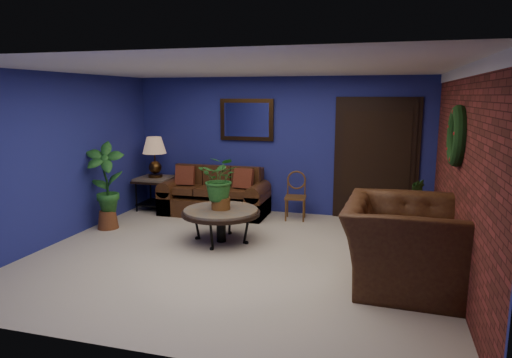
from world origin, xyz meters
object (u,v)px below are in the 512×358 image
(end_table, at_px, (156,185))
(armchair, at_px, (403,244))
(sofa, at_px, (216,198))
(coffee_table, at_px, (221,213))
(table_lamp, at_px, (155,152))
(side_chair, at_px, (296,192))

(end_table, height_order, armchair, armchair)
(sofa, distance_m, coffee_table, 1.70)
(end_table, bearing_deg, armchair, -28.58)
(sofa, bearing_deg, table_lamp, -178.89)
(coffee_table, xyz_separation_m, armchair, (2.56, -0.89, 0.04))
(sofa, height_order, end_table, sofa)
(sofa, bearing_deg, side_chair, 1.49)
(sofa, xyz_separation_m, coffee_table, (0.68, -1.56, 0.16))
(end_table, height_order, side_chair, side_chair)
(coffee_table, xyz_separation_m, side_chair, (0.82, 1.59, 0.04))
(table_lamp, height_order, armchair, table_lamp)
(side_chair, bearing_deg, table_lamp, 175.32)
(armchair, bearing_deg, side_chair, 37.49)
(coffee_table, relative_size, side_chair, 1.38)
(side_chair, distance_m, armchair, 3.03)
(coffee_table, height_order, armchair, armchair)
(coffee_table, distance_m, armchair, 2.71)
(coffee_table, relative_size, end_table, 1.70)
(table_lamp, bearing_deg, armchair, -28.58)
(end_table, bearing_deg, coffee_table, -39.01)
(sofa, xyz_separation_m, armchair, (3.24, -2.45, 0.20))
(coffee_table, bearing_deg, end_table, 140.99)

